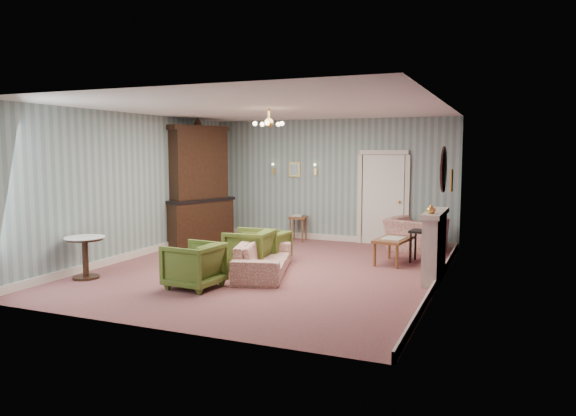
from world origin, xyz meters
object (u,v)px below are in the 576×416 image
at_px(coffee_table, 393,251).
at_px(side_table_black, 422,247).
at_px(olive_chair_c, 270,245).
at_px(olive_chair_a, 194,263).
at_px(wingback_chair, 416,229).
at_px(sofa_chintz, 263,252).
at_px(fireplace, 435,245).
at_px(dresser, 198,182).
at_px(olive_chair_b, 250,247).
at_px(pedestal_table, 85,258).

xyz_separation_m(coffee_table, side_table_black, (0.49, 0.29, 0.07)).
bearing_deg(coffee_table, olive_chair_c, -162.02).
height_order(olive_chair_a, wingback_chair, wingback_chair).
bearing_deg(olive_chair_a, side_table_black, 142.65).
height_order(olive_chair_a, sofa_chintz, olive_chair_a).
height_order(fireplace, side_table_black, fireplace).
xyz_separation_m(sofa_chintz, dresser, (-2.68, 2.20, 1.05)).
height_order(olive_chair_b, pedestal_table, olive_chair_b).
xyz_separation_m(olive_chair_c, coffee_table, (2.25, 0.73, -0.09)).
bearing_deg(dresser, olive_chair_c, -7.98).
distance_m(sofa_chintz, side_table_black, 3.16).
height_order(olive_chair_a, dresser, dresser).
distance_m(olive_chair_b, sofa_chintz, 0.47).
bearing_deg(olive_chair_a, dresser, -144.31).
xyz_separation_m(olive_chair_c, sofa_chintz, (0.32, -1.00, 0.06)).
relative_size(olive_chair_b, fireplace, 0.58).
bearing_deg(sofa_chintz, olive_chair_b, 41.32).
bearing_deg(pedestal_table, olive_chair_b, 37.60).
height_order(olive_chair_b, wingback_chair, wingback_chair).
relative_size(olive_chair_a, olive_chair_b, 0.98).
bearing_deg(olive_chair_a, coffee_table, 145.15).
bearing_deg(sofa_chintz, pedestal_table, 102.73).
bearing_deg(olive_chair_a, fireplace, 125.57).
relative_size(olive_chair_b, sofa_chintz, 0.40).
xyz_separation_m(olive_chair_c, side_table_black, (2.75, 1.02, -0.02)).
bearing_deg(sofa_chintz, dresser, 34.16).
bearing_deg(wingback_chair, dresser, 30.85).
distance_m(olive_chair_a, pedestal_table, 2.05).
height_order(sofa_chintz, dresser, dresser).
bearing_deg(coffee_table, side_table_black, 30.16).
bearing_deg(sofa_chintz, olive_chair_a, 139.02).
height_order(olive_chair_b, dresser, dresser).
xyz_separation_m(side_table_black, pedestal_table, (-5.06, -3.49, 0.04)).
height_order(olive_chair_a, pedestal_table, olive_chair_a).
distance_m(olive_chair_b, pedestal_table, 2.82).
xyz_separation_m(dresser, fireplace, (5.51, -1.47, -0.87)).
bearing_deg(sofa_chintz, wingback_chair, -50.17).
height_order(olive_chair_a, fireplace, fireplace).
relative_size(olive_chair_c, dresser, 0.23).
height_order(dresser, fireplace, dresser).
bearing_deg(side_table_black, dresser, 177.98).
height_order(fireplace, coffee_table, fireplace).
distance_m(dresser, fireplace, 5.77).
distance_m(olive_chair_a, dresser, 4.21).
xyz_separation_m(olive_chair_c, fireplace, (3.15, -0.28, 0.25)).
relative_size(dresser, side_table_black, 4.57).
bearing_deg(pedestal_table, coffee_table, 35.08).
bearing_deg(olive_chair_c, side_table_black, 113.93).
xyz_separation_m(olive_chair_a, dresser, (-2.09, 3.50, 1.05)).
bearing_deg(wingback_chair, olive_chair_c, 61.07).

